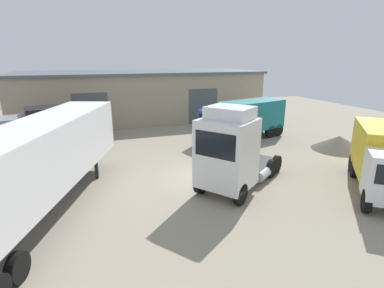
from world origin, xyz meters
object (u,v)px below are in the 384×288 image
Objects in this scene: box_truck_blue at (244,118)px; box_truck_grey at (51,126)px; gravel_pile at (339,143)px; container_trailer_orange at (43,157)px; oil_drum at (215,150)px; tractor_unit_white at (231,152)px.

box_truck_blue is 1.16× the size of box_truck_grey.
gravel_pile is (20.33, -7.09, -1.32)m from box_truck_grey.
container_trailer_orange is 11.50m from oil_drum.
tractor_unit_white is 14.39m from box_truck_grey.
oil_drum is (-9.44, 1.63, -0.10)m from gravel_pile.
box_truck_blue is at bearing 135.41° from gravel_pile.
container_trailer_orange is 1.52× the size of box_truck_blue.
tractor_unit_white reaches higher than oil_drum.
tractor_unit_white reaches higher than container_trailer_orange.
container_trailer_orange is 3.16× the size of gravel_pile.
tractor_unit_white is at bearing -73.31° from container_trailer_orange.
box_truck_grey is at bearing 24.74° from container_trailer_orange.
tractor_unit_white is 0.52× the size of container_trailer_orange.
gravel_pile reaches higher than oil_drum.
box_truck_blue is at bearing 161.77° from box_truck_grey.
gravel_pile is at bearing 149.78° from box_truck_grey.
container_trailer_orange is at bearing 82.89° from box_truck_grey.
box_truck_grey is (-0.70, 10.33, -0.77)m from container_trailer_orange.
container_trailer_orange is 20.01m from gravel_pile.
tractor_unit_white reaches higher than box_truck_grey.
box_truck_blue is 15.20m from box_truck_grey.
container_trailer_orange reaches higher than box_truck_grey.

